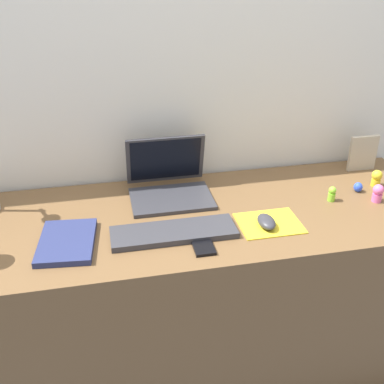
% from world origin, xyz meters
% --- Properties ---
extents(ground_plane, '(6.00, 6.00, 0.00)m').
position_xyz_m(ground_plane, '(0.00, 0.00, 0.00)').
color(ground_plane, '#474C56').
extents(back_wall, '(2.99, 0.05, 1.66)m').
position_xyz_m(back_wall, '(0.00, 0.35, 0.83)').
color(back_wall, silver).
rests_on(back_wall, ground_plane).
extents(desk, '(1.79, 0.63, 0.74)m').
position_xyz_m(desk, '(0.00, 0.00, 0.37)').
color(desk, brown).
rests_on(desk, ground_plane).
extents(laptop, '(0.30, 0.26, 0.21)m').
position_xyz_m(laptop, '(-0.09, 0.17, 0.79)').
color(laptop, '#333338').
rests_on(laptop, desk).
extents(keyboard, '(0.41, 0.13, 0.02)m').
position_xyz_m(keyboard, '(-0.12, -0.12, 0.75)').
color(keyboard, '#333338').
rests_on(keyboard, desk).
extents(mousepad, '(0.21, 0.17, 0.00)m').
position_xyz_m(mousepad, '(0.21, -0.11, 0.74)').
color(mousepad, yellow).
rests_on(mousepad, desk).
extents(mouse, '(0.06, 0.10, 0.03)m').
position_xyz_m(mouse, '(0.19, -0.13, 0.76)').
color(mouse, '#333338').
rests_on(mouse, mousepad).
extents(cell_phone, '(0.06, 0.13, 0.01)m').
position_xyz_m(cell_phone, '(-0.04, -0.19, 0.74)').
color(cell_phone, black).
rests_on(cell_phone, desk).
extents(notebook_pad, '(0.19, 0.26, 0.02)m').
position_xyz_m(notebook_pad, '(-0.46, -0.10, 0.75)').
color(notebook_pad, navy).
rests_on(notebook_pad, desk).
extents(picture_frame, '(0.12, 0.02, 0.15)m').
position_xyz_m(picture_frame, '(0.74, 0.22, 0.81)').
color(picture_frame, '#B2A58C').
rests_on(picture_frame, desk).
extents(toy_figurine_blue, '(0.03, 0.03, 0.04)m').
position_xyz_m(toy_figurine_blue, '(0.62, 0.04, 0.76)').
color(toy_figurine_blue, blue).
rests_on(toy_figurine_blue, desk).
extents(toy_figurine_yellow, '(0.04, 0.04, 0.07)m').
position_xyz_m(toy_figurine_yellow, '(0.72, 0.07, 0.78)').
color(toy_figurine_yellow, yellow).
rests_on(toy_figurine_yellow, desk).
extents(toy_figurine_pink, '(0.04, 0.04, 0.07)m').
position_xyz_m(toy_figurine_pink, '(0.65, -0.05, 0.78)').
color(toy_figurine_pink, pink).
rests_on(toy_figurine_pink, desk).
extents(toy_figurine_lime, '(0.03, 0.03, 0.06)m').
position_xyz_m(toy_figurine_lime, '(0.49, -0.01, 0.77)').
color(toy_figurine_lime, '#8CDB33').
rests_on(toy_figurine_lime, desk).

